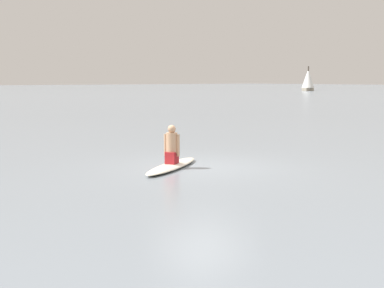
# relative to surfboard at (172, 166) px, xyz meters

# --- Properties ---
(ground_plane) EXTENTS (400.00, 400.00, 0.00)m
(ground_plane) POSITION_rel_surfboard_xyz_m (-0.37, -0.80, -0.07)
(ground_plane) COLOR gray
(surfboard) EXTENTS (2.16, 3.00, 0.13)m
(surfboard) POSITION_rel_surfboard_xyz_m (0.00, 0.00, 0.00)
(surfboard) COLOR silver
(surfboard) RESTS_ON ground
(person_paddler) EXTENTS (0.44, 0.45, 1.06)m
(person_paddler) POSITION_rel_surfboard_xyz_m (0.00, 0.00, 0.55)
(person_paddler) COLOR #A51E23
(person_paddler) RESTS_ON surfboard
(sailboat_near_right) EXTENTS (3.06, 3.77, 5.11)m
(sailboat_near_right) POSITION_rel_surfboard_xyz_m (59.76, -78.69, 2.34)
(sailboat_near_right) COLOR #B2A893
(sailboat_near_right) RESTS_ON ground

